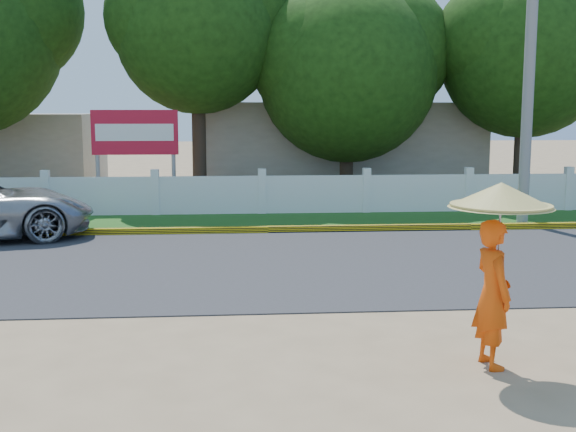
{
  "coord_description": "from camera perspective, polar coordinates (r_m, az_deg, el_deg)",
  "views": [
    {
      "loc": [
        -0.89,
        -9.13,
        2.94
      ],
      "look_at": [
        0.0,
        2.0,
        1.3
      ],
      "focal_mm": 45.0,
      "sensor_mm": 36.0,
      "label": 1
    }
  ],
  "objects": [
    {
      "name": "monk_with_parasol",
      "position": [
        8.52,
        16.15,
        -2.43
      ],
      "size": [
        1.18,
        1.18,
        2.14
      ],
      "color": "#DB470B",
      "rests_on": "ground"
    },
    {
      "name": "utility_pole",
      "position": [
        19.53,
        18.58,
        11.91
      ],
      "size": [
        0.28,
        0.28,
        8.59
      ],
      "primitive_type": "cylinder",
      "color": "gray",
      "rests_on": "ground"
    },
    {
      "name": "curb",
      "position": [
        17.44,
        -1.59,
        -1.08
      ],
      "size": [
        40.0,
        0.18,
        0.16
      ],
      "primitive_type": "cube",
      "color": "yellow",
      "rests_on": "ground"
    },
    {
      "name": "building_near",
      "position": [
        27.44,
        3.59,
        5.55
      ],
      "size": [
        10.0,
        6.0,
        3.2
      ],
      "primitive_type": "cube",
      "color": "#B7AD99",
      "rests_on": "ground"
    },
    {
      "name": "tree_row",
      "position": [
        23.68,
        5.45,
        12.89
      ],
      "size": [
        37.48,
        6.37,
        8.39
      ],
      "color": "#473828",
      "rests_on": "ground"
    },
    {
      "name": "fence",
      "position": [
        20.49,
        -2.06,
        1.66
      ],
      "size": [
        40.0,
        0.1,
        1.1
      ],
      "primitive_type": "cube",
      "color": "silver",
      "rests_on": "ground"
    },
    {
      "name": "road",
      "position": [
        13.97,
        -0.82,
        -3.75
      ],
      "size": [
        60.0,
        7.0,
        0.02
      ],
      "primitive_type": "cube",
      "color": "#38383A",
      "rests_on": "ground"
    },
    {
      "name": "ground",
      "position": [
        9.64,
        0.97,
        -9.42
      ],
      "size": [
        120.0,
        120.0,
        0.0
      ],
      "primitive_type": "plane",
      "color": "#9E8460",
      "rests_on": "ground"
    },
    {
      "name": "billboard",
      "position": [
        21.62,
        -12.0,
        6.06
      ],
      "size": [
        2.5,
        0.13,
        2.95
      ],
      "color": "gray",
      "rests_on": "ground"
    },
    {
      "name": "grass_verge",
      "position": [
        19.13,
        -1.86,
        -0.44
      ],
      "size": [
        60.0,
        3.5,
        0.03
      ],
      "primitive_type": "cube",
      "color": "#2D601E",
      "rests_on": "ground"
    }
  ]
}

